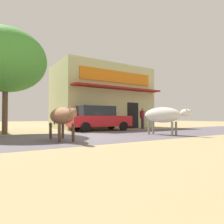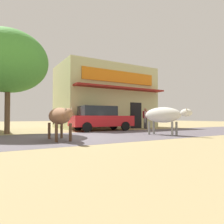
# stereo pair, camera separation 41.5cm
# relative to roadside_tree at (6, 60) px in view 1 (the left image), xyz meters

# --- Properties ---
(ground) EXTENTS (80.00, 80.00, 0.00)m
(ground) POSITION_rel_roadside_tree_xyz_m (2.58, -3.62, -3.93)
(ground) COLOR #9A895C
(asphalt_road) EXTENTS (72.00, 5.44, 0.00)m
(asphalt_road) POSITION_rel_roadside_tree_xyz_m (2.58, -3.62, -3.93)
(asphalt_road) COLOR #585158
(asphalt_road) RESTS_ON ground
(storefront_right_club) EXTENTS (8.04, 5.54, 5.21)m
(storefront_right_club) POSITION_rel_roadside_tree_xyz_m (7.91, 3.37, -1.32)
(storefront_right_club) COLOR #C0C086
(storefront_right_club) RESTS_ON ground
(roadside_tree) EXTENTS (4.23, 4.23, 5.63)m
(roadside_tree) POSITION_rel_roadside_tree_xyz_m (0.00, 0.00, 0.00)
(roadside_tree) COLOR brown
(roadside_tree) RESTS_ON ground
(parked_hatchback_car) EXTENTS (4.28, 2.03, 1.64)m
(parked_hatchback_car) POSITION_rel_roadside_tree_xyz_m (5.58, -0.13, -3.09)
(parked_hatchback_car) COLOR red
(parked_hatchback_car) RESTS_ON ground
(cow_near_brown) EXTENTS (0.83, 2.61, 1.28)m
(cow_near_brown) POSITION_rel_roadside_tree_xyz_m (1.57, -4.42, -2.99)
(cow_near_brown) COLOR #8A5E41
(cow_near_brown) RESTS_ON ground
(cow_far_dark) EXTENTS (1.24, 2.52, 1.41)m
(cow_far_dark) POSITION_rel_roadside_tree_xyz_m (6.76, -4.81, -2.93)
(cow_far_dark) COLOR silver
(cow_far_dark) RESTS_ON ground
(pedestrian_by_shop) EXTENTS (0.32, 0.61, 1.61)m
(pedestrian_by_shop) POSITION_rel_roadside_tree_xyz_m (9.63, 0.02, -2.98)
(pedestrian_by_shop) COLOR #3F3F47
(pedestrian_by_shop) RESTS_ON ground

